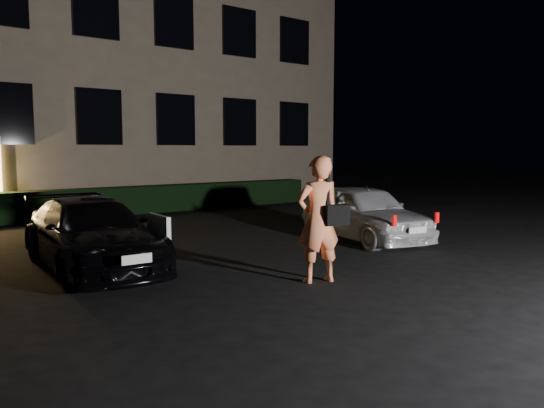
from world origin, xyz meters
TOP-DOWN VIEW (x-y plane):
  - ground at (0.00, 0.00)m, footprint 80.00×80.00m
  - building at (-0.00, 14.99)m, footprint 20.00×8.11m
  - hedge at (0.00, 10.50)m, footprint 15.00×0.70m
  - sedan at (-2.83, 3.65)m, footprint 1.87×4.21m
  - hatch at (2.91, 2.74)m, footprint 2.24×3.88m
  - man at (-0.44, 0.60)m, footprint 0.81×0.64m

SIDE VIEW (x-z plane):
  - ground at x=0.00m, z-range 0.00..0.00m
  - hedge at x=0.00m, z-range 0.00..0.85m
  - sedan at x=-2.83m, z-range 0.00..1.18m
  - hatch at x=2.91m, z-range 0.00..1.24m
  - man at x=-0.44m, z-range 0.00..1.92m
  - building at x=0.00m, z-range 0.00..12.00m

